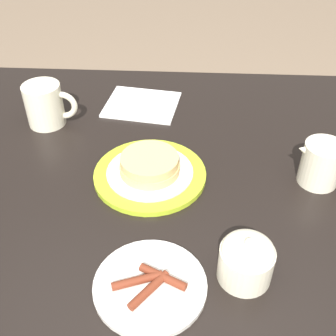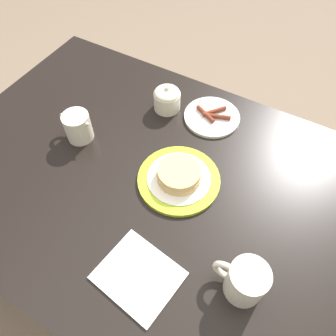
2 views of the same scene
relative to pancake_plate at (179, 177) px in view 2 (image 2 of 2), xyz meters
The scene contains 8 objects.
ground_plane 0.75m from the pancake_plate, 29.73° to the left, with size 8.00×8.00×0.00m, color #7A6651.
dining_table 0.15m from the pancake_plate, 29.73° to the left, with size 1.34×0.91×0.73m.
pancake_plate is the anchor object (origin of this frame).
side_plate_bacon 0.28m from the pancake_plate, 84.93° to the right, with size 0.19×0.19×0.02m.
coffee_mug 0.33m from the pancake_plate, 144.51° to the left, with size 0.13×0.09×0.10m.
creamer_pitcher 0.35m from the pancake_plate, ahead, with size 0.12×0.08×0.10m.
sugar_bowl 0.30m from the pancake_plate, 53.84° to the right, with size 0.09×0.09×0.09m.
napkin 0.29m from the pancake_plate, 99.26° to the left, with size 0.21×0.18×0.01m.
Camera 2 is at (-0.29, 0.43, 1.52)m, focal length 35.00 mm.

